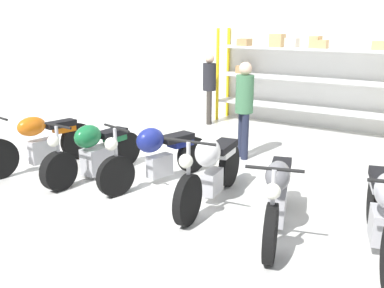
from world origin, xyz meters
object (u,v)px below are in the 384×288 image
(motorcycle_blue, at_px, (157,153))
(motorcycle_grey, at_px, (277,195))
(motorcycle_white, at_px, (211,168))
(person_browsing, at_px, (244,102))
(person_near_rack, at_px, (209,83))
(motorcycle_green, at_px, (95,152))
(shelving_rack, at_px, (302,73))
(motorcycle_orange, at_px, (38,141))

(motorcycle_blue, bearing_deg, motorcycle_grey, 91.19)
(motorcycle_blue, distance_m, motorcycle_white, 1.10)
(motorcycle_white, distance_m, person_browsing, 2.21)
(motorcycle_grey, relative_size, person_near_rack, 1.19)
(person_browsing, bearing_deg, motorcycle_grey, 77.58)
(motorcycle_blue, xyz_separation_m, person_near_rack, (-1.41, 3.93, 0.51))
(motorcycle_green, relative_size, motorcycle_white, 0.97)
(shelving_rack, xyz_separation_m, motorcycle_grey, (1.55, -5.17, -0.84))
(motorcycle_green, bearing_deg, person_near_rack, -173.19)
(motorcycle_grey, height_order, person_near_rack, person_near_rack)
(motorcycle_white, xyz_separation_m, person_near_rack, (-2.49, 4.13, 0.49))
(motorcycle_white, height_order, person_near_rack, person_near_rack)
(motorcycle_green, bearing_deg, shelving_rack, 163.43)
(motorcycle_green, relative_size, motorcycle_blue, 0.98)
(motorcycle_orange, height_order, motorcycle_green, motorcycle_orange)
(motorcycle_green, relative_size, motorcycle_grey, 1.00)
(motorcycle_blue, distance_m, motorcycle_grey, 2.21)
(motorcycle_green, distance_m, person_near_rack, 4.29)
(motorcycle_orange, distance_m, motorcycle_grey, 4.26)
(person_browsing, bearing_deg, motorcycle_green, 7.62)
(shelving_rack, bearing_deg, motorcycle_blue, -97.40)
(motorcycle_orange, distance_m, person_browsing, 3.62)
(motorcycle_orange, height_order, motorcycle_white, motorcycle_white)
(person_browsing, xyz_separation_m, person_near_rack, (-1.95, 2.05, -0.04))
(motorcycle_orange, relative_size, motorcycle_green, 1.04)
(shelving_rack, bearing_deg, person_near_rack, -159.38)
(motorcycle_green, relative_size, person_near_rack, 1.20)
(motorcycle_grey, bearing_deg, motorcycle_white, -121.96)
(motorcycle_green, height_order, motorcycle_blue, motorcycle_blue)
(shelving_rack, relative_size, motorcycle_grey, 2.19)
(person_browsing, bearing_deg, motorcycle_orange, -4.53)
(shelving_rack, bearing_deg, motorcycle_orange, -117.51)
(motorcycle_orange, xyz_separation_m, person_near_rack, (0.70, 4.46, 0.52))
(motorcycle_grey, bearing_deg, person_browsing, -162.72)
(motorcycle_grey, xyz_separation_m, person_near_rack, (-3.57, 4.41, 0.54))
(motorcycle_green, xyz_separation_m, person_near_rack, (-0.39, 4.23, 0.58))
(motorcycle_blue, relative_size, person_near_rack, 1.22)
(shelving_rack, xyz_separation_m, motorcycle_orange, (-2.72, -5.22, -0.82))
(shelving_rack, distance_m, motorcycle_white, 4.97)
(shelving_rack, distance_m, motorcycle_green, 5.32)
(shelving_rack, relative_size, motorcycle_green, 2.19)
(motorcycle_white, bearing_deg, motorcycle_blue, -107.95)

